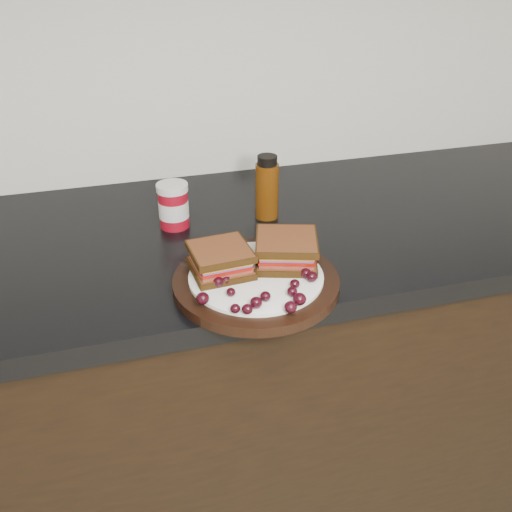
{
  "coord_description": "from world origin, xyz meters",
  "views": [
    {
      "loc": [
        -0.15,
        0.71,
        1.43
      ],
      "look_at": [
        0.07,
        1.48,
        0.96
      ],
      "focal_mm": 40.0,
      "sensor_mm": 36.0,
      "label": 1
    }
  ],
  "objects_px": {
    "sandwich_left": "(221,260)",
    "oil_bottle": "(267,187)",
    "condiment_jar": "(173,206)",
    "plate": "(256,282)"
  },
  "relations": [
    {
      "from": "plate",
      "to": "sandwich_left",
      "type": "height_order",
      "value": "sandwich_left"
    },
    {
      "from": "sandwich_left",
      "to": "oil_bottle",
      "type": "height_order",
      "value": "oil_bottle"
    },
    {
      "from": "sandwich_left",
      "to": "condiment_jar",
      "type": "relative_size",
      "value": 1.06
    },
    {
      "from": "plate",
      "to": "condiment_jar",
      "type": "bearing_deg",
      "value": 110.59
    },
    {
      "from": "plate",
      "to": "sandwich_left",
      "type": "xyz_separation_m",
      "value": [
        -0.05,
        0.03,
        0.04
      ]
    },
    {
      "from": "sandwich_left",
      "to": "oil_bottle",
      "type": "bearing_deg",
      "value": 52.14
    },
    {
      "from": "sandwich_left",
      "to": "condiment_jar",
      "type": "bearing_deg",
      "value": 96.14
    },
    {
      "from": "plate",
      "to": "sandwich_left",
      "type": "bearing_deg",
      "value": 153.7
    },
    {
      "from": "oil_bottle",
      "to": "plate",
      "type": "bearing_deg",
      "value": -110.56
    },
    {
      "from": "plate",
      "to": "condiment_jar",
      "type": "distance_m",
      "value": 0.28
    }
  ]
}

